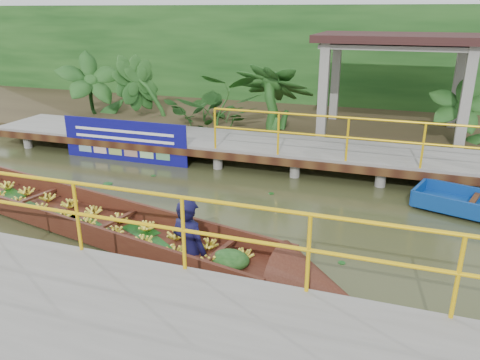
% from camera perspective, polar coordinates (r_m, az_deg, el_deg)
% --- Properties ---
extents(ground, '(80.00, 80.00, 0.00)m').
position_cam_1_polar(ground, '(9.31, -3.03, -4.23)').
color(ground, '#33371B').
rests_on(ground, ground).
extents(land_strip, '(30.00, 8.00, 0.45)m').
position_cam_1_polar(land_strip, '(16.10, 6.94, 6.97)').
color(land_strip, '#302718').
rests_on(land_strip, ground).
extents(far_dock, '(16.00, 2.06, 1.66)m').
position_cam_1_polar(far_dock, '(12.20, 2.99, 4.09)').
color(far_dock, slate).
rests_on(far_dock, ground).
extents(near_dock, '(18.00, 2.40, 1.73)m').
position_cam_1_polar(near_dock, '(5.54, -9.94, -19.80)').
color(near_dock, slate).
rests_on(near_dock, ground).
extents(pavilion, '(4.40, 3.00, 3.00)m').
position_cam_1_polar(pavilion, '(14.20, 18.63, 14.98)').
color(pavilion, slate).
rests_on(pavilion, ground).
extents(foliage_backdrop, '(30.00, 0.80, 4.00)m').
position_cam_1_polar(foliage_backdrop, '(18.24, 8.90, 14.07)').
color(foliage_backdrop, '#133B13').
rests_on(foliage_backdrop, ground).
extents(vendor_boat, '(11.03, 3.34, 2.36)m').
position_cam_1_polar(vendor_boat, '(9.24, -18.33, -3.75)').
color(vendor_boat, '#3B1710').
rests_on(vendor_boat, ground).
extents(blue_banner, '(3.63, 0.04, 1.14)m').
position_cam_1_polar(blue_banner, '(12.78, -13.94, 4.63)').
color(blue_banner, navy).
rests_on(blue_banner, ground).
extents(tropical_plants, '(14.63, 1.63, 2.04)m').
position_cam_1_polar(tropical_plants, '(13.86, 3.40, 10.23)').
color(tropical_plants, '#133B13').
rests_on(tropical_plants, ground).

